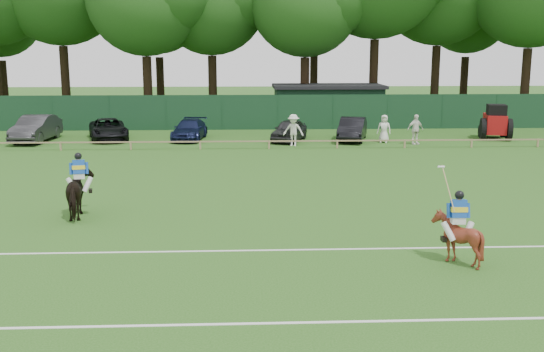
{
  "coord_description": "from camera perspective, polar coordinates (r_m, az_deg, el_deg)",
  "views": [
    {
      "loc": [
        -0.47,
        -18.65,
        5.76
      ],
      "look_at": [
        0.5,
        3.0,
        1.4
      ],
      "focal_mm": 42.0,
      "sensor_mm": 36.0,
      "label": 1
    }
  ],
  "objects": [
    {
      "name": "ground",
      "position": [
        19.53,
        -1.08,
        -5.78
      ],
      "size": [
        160.0,
        160.0,
        0.0
      ],
      "primitive_type": "plane",
      "color": "#1E4C14",
      "rests_on": "ground"
    },
    {
      "name": "horse_dark",
      "position": [
        22.97,
        -16.81,
        -1.45
      ],
      "size": [
        1.31,
        2.17,
        1.71
      ],
      "primitive_type": "imported",
      "rotation": [
        0.0,
        0.0,
        3.34
      ],
      "color": "black",
      "rests_on": "ground"
    },
    {
      "name": "horse_chestnut",
      "position": [
        18.05,
        16.24,
        -5.35
      ],
      "size": [
        1.2,
        1.33,
        1.41
      ],
      "primitive_type": "imported",
      "rotation": [
        0.0,
        0.0,
        3.1
      ],
      "color": "maroon",
      "rests_on": "ground"
    },
    {
      "name": "sedan_grey",
      "position": [
        42.68,
        -20.41,
        4.01
      ],
      "size": [
        2.04,
        5.07,
        1.64
      ],
      "primitive_type": "imported",
      "rotation": [
        0.0,
        0.0,
        -0.06
      ],
      "color": "#2E2E30",
      "rests_on": "ground"
    },
    {
      "name": "suv_black",
      "position": [
        42.09,
        -14.45,
        4.08
      ],
      "size": [
        3.46,
        5.28,
        1.35
      ],
      "primitive_type": "imported",
      "rotation": [
        0.0,
        0.0,
        0.27
      ],
      "color": "black",
      "rests_on": "ground"
    },
    {
      "name": "sedan_navy",
      "position": [
        41.13,
        -7.4,
        4.13
      ],
      "size": [
        2.28,
        4.59,
        1.28
      ],
      "primitive_type": "imported",
      "rotation": [
        0.0,
        0.0,
        -0.11
      ],
      "color": "#131A3D",
      "rests_on": "ground"
    },
    {
      "name": "hatch_grey",
      "position": [
        40.21,
        1.54,
        4.11
      ],
      "size": [
        2.84,
        4.29,
        1.36
      ],
      "primitive_type": "imported",
      "rotation": [
        0.0,
        0.0,
        -0.34
      ],
      "color": "#2B2B2E",
      "rests_on": "ground"
    },
    {
      "name": "estate_black",
      "position": [
        40.76,
        7.21,
        4.19
      ],
      "size": [
        2.63,
        4.67,
        1.46
      ],
      "primitive_type": "imported",
      "rotation": [
        0.0,
        0.0,
        -0.26
      ],
      "color": "black",
      "rests_on": "ground"
    },
    {
      "name": "spectator_left",
      "position": [
        38.18,
        1.93,
        4.13
      ],
      "size": [
        1.36,
        0.98,
        1.9
      ],
      "primitive_type": "imported",
      "rotation": [
        0.0,
        0.0,
        -0.24
      ],
      "color": "silver",
      "rests_on": "ground"
    },
    {
      "name": "spectator_mid",
      "position": [
        39.69,
        12.73,
        4.09
      ],
      "size": [
        1.16,
        0.75,
        1.84
      ],
      "primitive_type": "imported",
      "rotation": [
        0.0,
        0.0,
        0.3
      ],
      "color": "white",
      "rests_on": "ground"
    },
    {
      "name": "spectator_right",
      "position": [
        40.14,
        10.01,
        4.2
      ],
      "size": [
        0.98,
        0.8,
        1.73
      ],
      "primitive_type": "imported",
      "rotation": [
        0.0,
        0.0,
        -0.35
      ],
      "color": "silver",
      "rests_on": "ground"
    },
    {
      "name": "rider_dark",
      "position": [
        22.81,
        -16.92,
        0.41
      ],
      "size": [
        0.93,
        0.46,
        1.41
      ],
      "rotation": [
        0.0,
        0.0,
        3.34
      ],
      "color": "silver",
      "rests_on": "ground"
    },
    {
      "name": "rider_chestnut",
      "position": [
        17.86,
        16.37,
        -3.29
      ],
      "size": [
        0.94,
        0.59,
        2.05
      ],
      "rotation": [
        0.0,
        0.0,
        3.1
      ],
      "color": "silver",
      "rests_on": "ground"
    },
    {
      "name": "pitch_lines",
      "position": [
        16.22,
        -0.74,
        -9.41
      ],
      "size": [
        60.0,
        5.1,
        0.01
      ],
      "color": "silver",
      "rests_on": "ground"
    },
    {
      "name": "pitch_rail",
      "position": [
        37.04,
        -1.82,
        3.12
      ],
      "size": [
        62.1,
        0.1,
        0.5
      ],
      "color": "#997F5B",
      "rests_on": "ground"
    },
    {
      "name": "perimeter_fence",
      "position": [
        45.88,
        -1.98,
        5.73
      ],
      "size": [
        92.08,
        0.08,
        2.5
      ],
      "color": "#14351E",
      "rests_on": "ground"
    },
    {
      "name": "utility_shed",
      "position": [
        49.26,
        5.02,
        6.41
      ],
      "size": [
        8.4,
        4.4,
        3.04
      ],
      "color": "#14331E",
      "rests_on": "ground"
    },
    {
      "name": "tree_row",
      "position": [
        54.02,
        0.07,
        5.25
      ],
      "size": [
        96.0,
        12.0,
        21.0
      ],
      "primitive_type": null,
      "color": "#26561C",
      "rests_on": "ground"
    },
    {
      "name": "tractor",
      "position": [
        43.41,
        19.37,
        4.52
      ],
      "size": [
        2.35,
        3.01,
        2.25
      ],
      "rotation": [
        0.0,
        0.0,
        -0.23
      ],
      "color": "maroon",
      "rests_on": "ground"
    }
  ]
}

